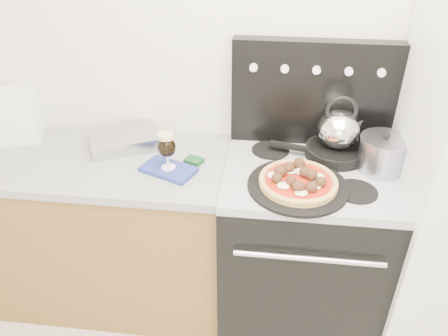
# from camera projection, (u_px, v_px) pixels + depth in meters

# --- Properties ---
(room_shell) EXTENTS (3.52, 3.01, 2.52)m
(room_shell) POSITION_uv_depth(u_px,v_px,m) (308.00, 249.00, 1.04)
(room_shell) COLOR beige
(room_shell) RESTS_ON ground
(base_cabinet) EXTENTS (1.45, 0.60, 0.86)m
(base_cabinet) POSITION_uv_depth(u_px,v_px,m) (92.00, 231.00, 2.34)
(base_cabinet) COLOR brown
(base_cabinet) RESTS_ON ground
(countertop) EXTENTS (1.48, 0.63, 0.04)m
(countertop) POSITION_uv_depth(u_px,v_px,m) (77.00, 159.00, 2.10)
(countertop) COLOR #989898
(countertop) RESTS_ON base_cabinet
(stove_body) EXTENTS (0.76, 0.65, 0.88)m
(stove_body) POSITION_uv_depth(u_px,v_px,m) (300.00, 250.00, 2.20)
(stove_body) COLOR black
(stove_body) RESTS_ON ground
(cooktop) EXTENTS (0.76, 0.65, 0.04)m
(cooktop) POSITION_uv_depth(u_px,v_px,m) (309.00, 173.00, 1.96)
(cooktop) COLOR #ADADB2
(cooktop) RESTS_ON stove_body
(backguard) EXTENTS (0.76, 0.08, 0.50)m
(backguard) POSITION_uv_depth(u_px,v_px,m) (313.00, 93.00, 2.04)
(backguard) COLOR black
(backguard) RESTS_ON cooktop
(toaster_oven) EXTENTS (0.42, 0.36, 0.22)m
(toaster_oven) POSITION_uv_depth(u_px,v_px,m) (3.00, 116.00, 2.20)
(toaster_oven) COLOR white
(toaster_oven) RESTS_ON countertop
(foil_sheet) EXTENTS (0.41, 0.37, 0.07)m
(foil_sheet) POSITION_uv_depth(u_px,v_px,m) (125.00, 139.00, 2.16)
(foil_sheet) COLOR silver
(foil_sheet) RESTS_ON countertop
(oven_mitt) EXTENTS (0.27, 0.22, 0.02)m
(oven_mitt) POSITION_uv_depth(u_px,v_px,m) (169.00, 170.00, 1.97)
(oven_mitt) COLOR navy
(oven_mitt) RESTS_ON countertop
(beer_glass) EXTENTS (0.09, 0.09, 0.17)m
(beer_glass) POSITION_uv_depth(u_px,v_px,m) (167.00, 151.00, 1.91)
(beer_glass) COLOR black
(beer_glass) RESTS_ON oven_mitt
(pizza_pan) EXTENTS (0.47, 0.47, 0.01)m
(pizza_pan) POSITION_uv_depth(u_px,v_px,m) (298.00, 186.00, 1.83)
(pizza_pan) COLOR black
(pizza_pan) RESTS_ON cooktop
(pizza) EXTENTS (0.35, 0.35, 0.05)m
(pizza) POSITION_uv_depth(u_px,v_px,m) (298.00, 180.00, 1.81)
(pizza) COLOR #E2C771
(pizza) RESTS_ON pizza_pan
(skillet) EXTENTS (0.34, 0.34, 0.05)m
(skillet) POSITION_uv_depth(u_px,v_px,m) (335.00, 152.00, 2.03)
(skillet) COLOR black
(skillet) RESTS_ON cooktop
(tea_kettle) EXTENTS (0.22, 0.22, 0.21)m
(tea_kettle) POSITION_uv_depth(u_px,v_px,m) (339.00, 127.00, 1.96)
(tea_kettle) COLOR #B0AFC4
(tea_kettle) RESTS_ON skillet
(stock_pot) EXTENTS (0.25, 0.25, 0.15)m
(stock_pot) POSITION_uv_depth(u_px,v_px,m) (382.00, 155.00, 1.91)
(stock_pot) COLOR #A3A1B2
(stock_pot) RESTS_ON cooktop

